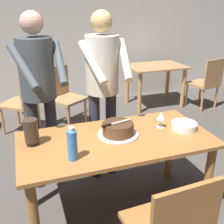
# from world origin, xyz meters

# --- Properties ---
(ground_plane) EXTENTS (14.00, 14.00, 0.00)m
(ground_plane) POSITION_xyz_m (0.00, 0.00, 0.00)
(ground_plane) COLOR #4C4742
(back_wall) EXTENTS (10.00, 0.12, 2.70)m
(back_wall) POSITION_xyz_m (0.00, 3.08, 1.35)
(back_wall) COLOR beige
(back_wall) RESTS_ON ground_plane
(main_dining_table) EXTENTS (1.57, 0.78, 0.75)m
(main_dining_table) POSITION_xyz_m (0.00, 0.00, 0.63)
(main_dining_table) COLOR #9E6633
(main_dining_table) RESTS_ON ground_plane
(cake_on_platter) EXTENTS (0.34, 0.34, 0.11)m
(cake_on_platter) POSITION_xyz_m (0.03, 0.05, 0.80)
(cake_on_platter) COLOR silver
(cake_on_platter) RESTS_ON main_dining_table
(cake_knife) EXTENTS (0.27, 0.08, 0.02)m
(cake_knife) POSITION_xyz_m (-0.04, 0.03, 0.87)
(cake_knife) COLOR silver
(cake_knife) RESTS_ON cake_on_platter
(plate_stack) EXTENTS (0.22, 0.22, 0.06)m
(plate_stack) POSITION_xyz_m (0.61, -0.03, 0.78)
(plate_stack) COLOR white
(plate_stack) RESTS_ON main_dining_table
(wine_glass_near) EXTENTS (0.08, 0.08, 0.14)m
(wine_glass_near) POSITION_xyz_m (0.44, 0.07, 0.85)
(wine_glass_near) COLOR silver
(wine_glass_near) RESTS_ON main_dining_table
(water_bottle) EXTENTS (0.07, 0.07, 0.25)m
(water_bottle) POSITION_xyz_m (-0.40, -0.20, 0.86)
(water_bottle) COLOR #387AC6
(water_bottle) RESTS_ON main_dining_table
(hurricane_lamp) EXTENTS (0.11, 0.11, 0.21)m
(hurricane_lamp) POSITION_xyz_m (-0.65, 0.12, 0.86)
(hurricane_lamp) COLOR black
(hurricane_lamp) RESTS_ON main_dining_table
(person_cutting_cake) EXTENTS (0.47, 0.56, 1.72)m
(person_cutting_cake) POSITION_xyz_m (0.07, 0.60, 1.08)
(person_cutting_cake) COLOR #2D2D38
(person_cutting_cake) RESTS_ON ground_plane
(person_standing_beside) EXTENTS (0.46, 0.57, 1.72)m
(person_standing_beside) POSITION_xyz_m (-0.53, 0.63, 1.08)
(person_standing_beside) COLOR #2D2D38
(person_standing_beside) RESTS_ON ground_plane
(background_table) EXTENTS (1.00, 0.70, 0.74)m
(background_table) POSITION_xyz_m (1.61, 2.38, 0.58)
(background_table) COLOR tan
(background_table) RESTS_ON ground_plane
(background_chair_0) EXTENTS (0.61, 0.61, 0.90)m
(background_chair_0) POSITION_xyz_m (-0.69, 1.98, 0.49)
(background_chair_0) COLOR tan
(background_chair_0) RESTS_ON ground_plane
(background_chair_1) EXTENTS (0.53, 0.53, 0.90)m
(background_chair_1) POSITION_xyz_m (2.39, 1.94, 0.49)
(background_chair_1) COLOR tan
(background_chair_1) RESTS_ON ground_plane
(background_chair_3) EXTENTS (0.61, 0.61, 0.90)m
(background_chair_3) POSITION_xyz_m (-0.10, 2.05, 0.49)
(background_chair_3) COLOR tan
(background_chair_3) RESTS_ON ground_plane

